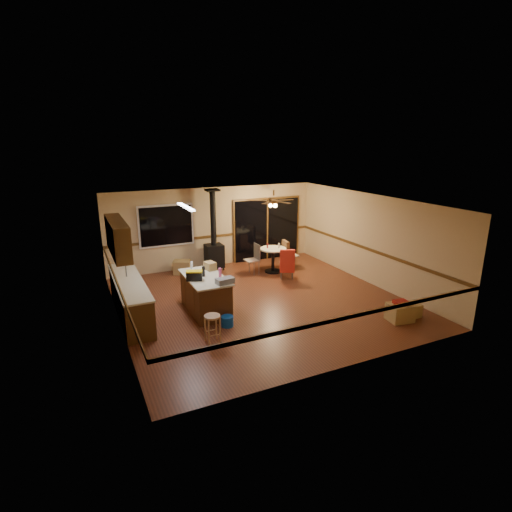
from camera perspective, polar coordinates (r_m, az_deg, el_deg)
floor at (r=10.50m, az=0.70°, el=-6.46°), size 7.00×7.00×0.00m
ceiling at (r=9.79m, az=0.75°, el=7.73°), size 7.00×7.00×0.00m
wall_back at (r=13.21m, az=-5.92°, el=4.14°), size 7.00×0.00×7.00m
wall_front at (r=7.25m, az=12.94°, el=-6.47°), size 7.00×0.00×7.00m
wall_left at (r=9.16m, az=-19.39°, el=-2.17°), size 0.00×7.00×7.00m
wall_right at (r=11.97m, az=16.00°, el=2.32°), size 0.00×7.00×7.00m
chair_rail at (r=10.15m, az=0.72°, el=-1.24°), size 7.00×7.00×0.08m
window at (r=12.70m, az=-12.71°, el=4.26°), size 1.72×0.10×1.32m
sliding_door at (r=13.95m, az=1.57°, el=3.81°), size 2.52×0.10×2.10m
lower_cabinets at (r=9.95m, az=-17.53°, el=-5.89°), size 0.60×3.00×0.86m
countertop at (r=9.80m, az=-17.75°, el=-3.44°), size 0.64×3.04×0.04m
upper_cabinets at (r=9.70m, az=-19.16°, el=2.52°), size 0.35×2.00×0.80m
kitchen_island at (r=9.81m, az=-7.24°, el=-5.40°), size 0.88×1.68×0.90m
wood_stove at (r=12.87m, az=-6.02°, el=1.19°), size 0.55×0.50×2.52m
ceiling_fan at (r=12.25m, az=2.54°, el=7.60°), size 0.24×0.24×0.55m
fluorescent_strip at (r=9.45m, az=-10.00°, el=6.93°), size 0.10×1.20×0.04m
toolbox_grey at (r=9.14m, az=-4.46°, el=-3.53°), size 0.44×0.29×0.13m
toolbox_black at (r=9.42m, az=-8.80°, el=-2.85°), size 0.41×0.31×0.20m
toolbox_yellow_lid at (r=9.38m, az=-8.83°, el=-2.19°), size 0.42×0.32×0.03m
box_on_island at (r=10.12m, az=-6.59°, el=-1.40°), size 0.28×0.34×0.20m
bottle_dark at (r=9.64m, az=-7.50°, el=-2.20°), size 0.09×0.09×0.25m
bottle_pink at (r=9.54m, az=-5.16°, el=-2.38°), size 0.09×0.09×0.23m
bottle_white at (r=10.25m, az=-9.18°, el=-1.31°), size 0.08×0.08×0.19m
bar_stool at (r=8.40m, az=-6.22°, el=-10.34°), size 0.35×0.35×0.61m
blue_bucket at (r=9.14m, az=-4.13°, el=-9.27°), size 0.30×0.30×0.24m
dining_table at (r=12.61m, az=2.45°, el=0.01°), size 0.83×0.83×0.78m
glass_red at (r=12.55m, az=1.65°, el=1.46°), size 0.07×0.07×0.14m
glass_cream at (r=12.56m, az=3.30°, el=1.49°), size 0.08×0.08×0.15m
chair_left at (r=12.43m, az=-0.20°, el=0.07°), size 0.42×0.41×0.51m
chair_near at (r=11.88m, az=4.49°, el=-0.71°), size 0.57×0.59×0.70m
chair_right at (r=12.90m, az=4.34°, el=0.66°), size 0.51×0.48×0.70m
box_under_window at (r=12.77m, az=-10.53°, el=-1.56°), size 0.64×0.58×0.41m
box_corner_a at (r=9.93m, az=19.88°, el=-7.57°), size 0.60×0.53×0.41m
box_corner_b at (r=10.26m, az=21.34°, el=-7.24°), size 0.39×0.33×0.31m
box_small_red at (r=9.84m, az=20.02°, el=-6.26°), size 0.35×0.30×0.08m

